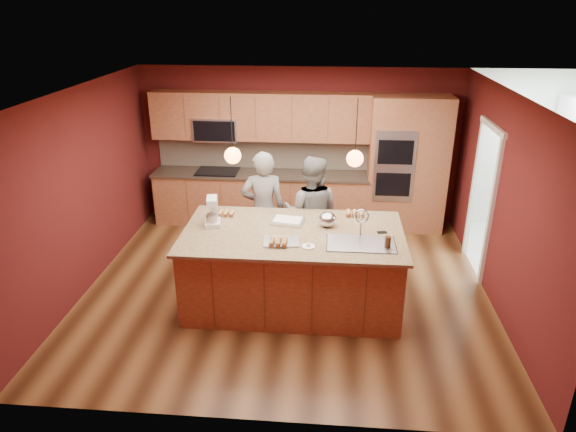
# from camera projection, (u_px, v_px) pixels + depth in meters

# --- Properties ---
(floor) EXTENTS (5.50, 5.50, 0.00)m
(floor) POSITION_uv_depth(u_px,v_px,m) (287.00, 286.00, 7.21)
(floor) COLOR #3F2210
(floor) RESTS_ON ground
(ceiling) EXTENTS (5.50, 5.50, 0.00)m
(ceiling) POSITION_uv_depth(u_px,v_px,m) (286.00, 92.00, 6.15)
(ceiling) COLOR white
(ceiling) RESTS_ON ground
(wall_back) EXTENTS (5.50, 0.00, 5.50)m
(wall_back) POSITION_uv_depth(u_px,v_px,m) (299.00, 146.00, 8.98)
(wall_back) COLOR #4F1414
(wall_back) RESTS_ON ground
(wall_front) EXTENTS (5.50, 0.00, 5.50)m
(wall_front) POSITION_uv_depth(u_px,v_px,m) (261.00, 300.00, 4.39)
(wall_front) COLOR #4F1414
(wall_front) RESTS_ON ground
(wall_left) EXTENTS (0.00, 5.00, 5.00)m
(wall_left) POSITION_uv_depth(u_px,v_px,m) (83.00, 191.00, 6.90)
(wall_left) COLOR #4F1414
(wall_left) RESTS_ON ground
(wall_right) EXTENTS (0.00, 5.00, 5.00)m
(wall_right) POSITION_uv_depth(u_px,v_px,m) (503.00, 203.00, 6.47)
(wall_right) COLOR #4F1414
(wall_right) RESTS_ON ground
(cabinet_run) EXTENTS (3.74, 0.64, 2.30)m
(cabinet_run) POSITION_uv_depth(u_px,v_px,m) (259.00, 169.00, 8.94)
(cabinet_run) COLOR brown
(cabinet_run) RESTS_ON floor
(oven_column) EXTENTS (1.30, 0.62, 2.30)m
(oven_column) POSITION_uv_depth(u_px,v_px,m) (407.00, 165.00, 8.63)
(oven_column) COLOR brown
(oven_column) RESTS_ON floor
(doorway_trim) EXTENTS (0.08, 1.11, 2.20)m
(doorway_trim) POSITION_uv_depth(u_px,v_px,m) (481.00, 202.00, 7.32)
(doorway_trim) COLOR white
(doorway_trim) RESTS_ON wall_right
(pendant_left) EXTENTS (0.20, 0.20, 0.80)m
(pendant_left) POSITION_uv_depth(u_px,v_px,m) (233.00, 155.00, 6.13)
(pendant_left) COLOR black
(pendant_left) RESTS_ON ceiling
(pendant_right) EXTENTS (0.20, 0.20, 0.80)m
(pendant_right) POSITION_uv_depth(u_px,v_px,m) (355.00, 158.00, 6.02)
(pendant_right) COLOR black
(pendant_right) RESTS_ON ceiling
(island) EXTENTS (2.78, 1.55, 1.40)m
(island) POSITION_uv_depth(u_px,v_px,m) (294.00, 267.00, 6.65)
(island) COLOR brown
(island) RESTS_ON floor
(person_left) EXTENTS (0.70, 0.52, 1.77)m
(person_left) POSITION_uv_depth(u_px,v_px,m) (263.00, 210.00, 7.49)
(person_left) COLOR black
(person_left) RESTS_ON floor
(person_right) EXTENTS (0.91, 0.75, 1.71)m
(person_right) POSITION_uv_depth(u_px,v_px,m) (311.00, 213.00, 7.45)
(person_right) COLOR gray
(person_right) RESTS_ON floor
(stand_mixer) EXTENTS (0.24, 0.30, 0.37)m
(stand_mixer) POSITION_uv_depth(u_px,v_px,m) (213.00, 213.00, 6.60)
(stand_mixer) COLOR silver
(stand_mixer) RESTS_ON island
(sheet_cake) EXTENTS (0.46, 0.37, 0.05)m
(sheet_cake) POSITION_uv_depth(u_px,v_px,m) (288.00, 221.00, 6.72)
(sheet_cake) COLOR silver
(sheet_cake) RESTS_ON island
(cooling_rack) EXTENTS (0.45, 0.34, 0.02)m
(cooling_rack) POSITION_uv_depth(u_px,v_px,m) (281.00, 241.00, 6.18)
(cooling_rack) COLOR #B5B6BB
(cooling_rack) RESTS_ON island
(mixing_bowl) EXTENTS (0.23, 0.23, 0.20)m
(mixing_bowl) POSITION_uv_depth(u_px,v_px,m) (328.00, 219.00, 6.58)
(mixing_bowl) COLOR silver
(mixing_bowl) RESTS_ON island
(plate) EXTENTS (0.16, 0.16, 0.01)m
(plate) POSITION_uv_depth(u_px,v_px,m) (308.00, 246.00, 6.06)
(plate) COLOR white
(plate) RESTS_ON island
(tumbler) EXTENTS (0.07, 0.07, 0.15)m
(tumbler) POSITION_uv_depth(u_px,v_px,m) (388.00, 242.00, 6.01)
(tumbler) COLOR #391E10
(tumbler) RESTS_ON island
(phone) EXTENTS (0.13, 0.09, 0.01)m
(phone) POSITION_uv_depth(u_px,v_px,m) (382.00, 232.00, 6.43)
(phone) COLOR black
(phone) RESTS_ON island
(cupcakes_left) EXTENTS (0.23, 0.15, 0.07)m
(cupcakes_left) POSITION_uv_depth(u_px,v_px,m) (226.00, 213.00, 6.92)
(cupcakes_left) COLOR #DD9F53
(cupcakes_left) RESTS_ON island
(cupcakes_rack) EXTENTS (0.23, 0.23, 0.07)m
(cupcakes_rack) POSITION_uv_depth(u_px,v_px,m) (278.00, 241.00, 6.09)
(cupcakes_rack) COLOR #DD9F53
(cupcakes_rack) RESTS_ON island
(cupcakes_right) EXTENTS (0.26, 0.17, 0.08)m
(cupcakes_right) POSITION_uv_depth(u_px,v_px,m) (355.00, 213.00, 6.91)
(cupcakes_right) COLOR #DD9F53
(cupcakes_right) RESTS_ON island
(dryer) EXTENTS (0.70, 0.72, 1.01)m
(dryer) POSITION_uv_depth(u_px,v_px,m) (562.00, 221.00, 8.07)
(dryer) COLOR silver
(dryer) RESTS_ON floor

